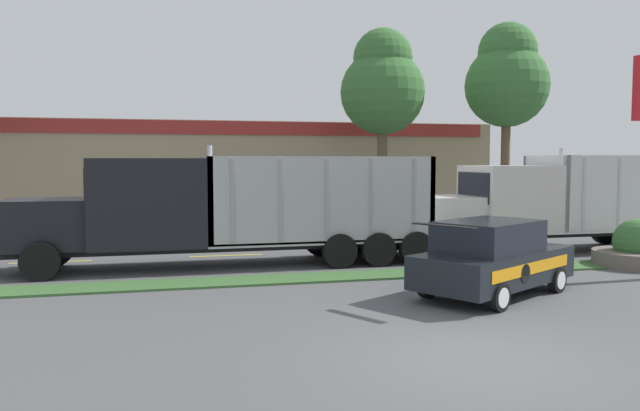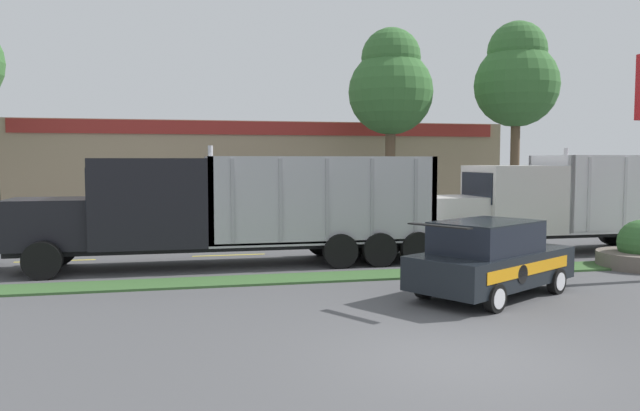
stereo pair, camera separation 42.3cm
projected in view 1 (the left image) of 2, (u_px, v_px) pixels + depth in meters
The scene contains 14 objects.
ground_plane at pixel (473, 358), 9.90m from camera, with size 600.00×600.00×0.00m, color #515154.
grass_verge at pixel (347, 276), 16.76m from camera, with size 120.00×1.29×0.06m, color #3D6633.
centre_line_3 at pixel (51, 262), 19.29m from camera, with size 2.40×0.14×0.01m, color yellow.
centre_line_4 at pixel (226, 255), 20.59m from camera, with size 2.40×0.14×0.01m, color yellow.
centre_line_5 at pixel (381, 250), 21.89m from camera, with size 2.40×0.14×0.01m, color yellow.
centre_line_6 at pixel (518, 245), 23.19m from camera, with size 2.40×0.14×0.01m, color yellow.
centre_line_7 at pixel (640, 240), 24.49m from camera, with size 2.40×0.14×0.01m, color yellow.
dump_truck_lead at pixel (548, 206), 21.41m from camera, with size 11.26×2.76×3.54m.
dump_truck_trail at pixel (189, 212), 18.25m from camera, with size 12.30×2.74×3.56m.
rally_car at pixel (492, 258), 14.43m from camera, with size 4.69×3.82×1.80m.
stone_planter at pixel (637, 250), 18.53m from camera, with size 2.49×2.49×1.41m.
store_building_backdrop at pixel (247, 166), 43.97m from camera, with size 31.14×12.10×5.55m.
tree_behind_left at pixel (507, 78), 36.54m from camera, with size 4.88×4.88×11.19m.
tree_behind_centre at pixel (383, 85), 35.51m from camera, with size 4.82×4.82×10.64m.
Camera 1 is at (-4.70, -8.83, 3.14)m, focal length 35.00 mm.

